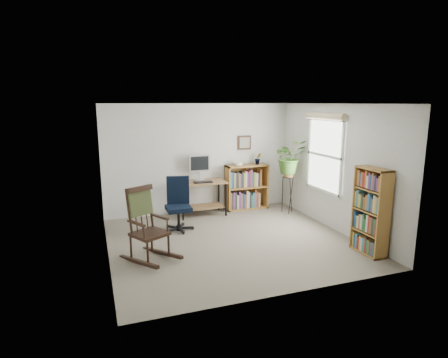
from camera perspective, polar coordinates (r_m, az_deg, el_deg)
name	(u,v)px	position (r m, az deg, el deg)	size (l,w,h in m)	color
floor	(232,241)	(6.75, 1.15, -9.41)	(4.20, 4.00, 0.00)	slate
ceiling	(232,104)	(6.30, 1.24, 11.40)	(4.20, 4.00, 0.00)	white
wall_back	(200,159)	(8.29, -3.72, 3.12)	(4.20, 0.00, 2.40)	silver
wall_front	(290,204)	(4.66, 9.99, -3.80)	(4.20, 0.00, 2.40)	silver
wall_left	(104,184)	(6.02, -17.84, -0.68)	(0.00, 4.00, 2.40)	silver
wall_right	(335,168)	(7.42, 16.55, 1.65)	(0.00, 4.00, 2.40)	silver
window	(324,155)	(7.61, 15.07, 3.49)	(0.12, 1.20, 1.50)	white
desk	(202,198)	(8.16, -3.43, -2.95)	(1.04, 0.57, 0.75)	olive
monitor	(199,168)	(8.16, -3.76, 1.73)	(0.46, 0.16, 0.56)	#AFAFB3
keyboard	(203,182)	(7.96, -3.22, -0.47)	(0.40, 0.15, 0.03)	black
office_chair	(178,204)	(7.19, -6.98, -3.82)	(0.57, 0.57, 1.04)	black
rocking_chair	(149,224)	(5.91, -11.32, -6.73)	(0.61, 1.01, 1.17)	black
low_bookshelf	(247,187)	(8.60, 3.46, -1.23)	(0.97, 0.32, 1.03)	olive
tall_bookshelf	(371,211)	(6.47, 21.49, -4.61)	(0.26, 0.62, 1.41)	olive
plant_stand	(288,192)	(8.41, 9.74, -1.93)	(0.26, 0.26, 0.96)	black
spider_plant	(290,140)	(8.22, 10.01, 5.82)	(1.69, 1.88, 1.46)	#3A6924
potted_plant_small	(258,162)	(8.62, 5.20, 2.61)	(0.13, 0.24, 0.11)	#3A6924
framed_picture	(245,143)	(8.57, 3.15, 5.54)	(0.32, 0.04, 0.32)	black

